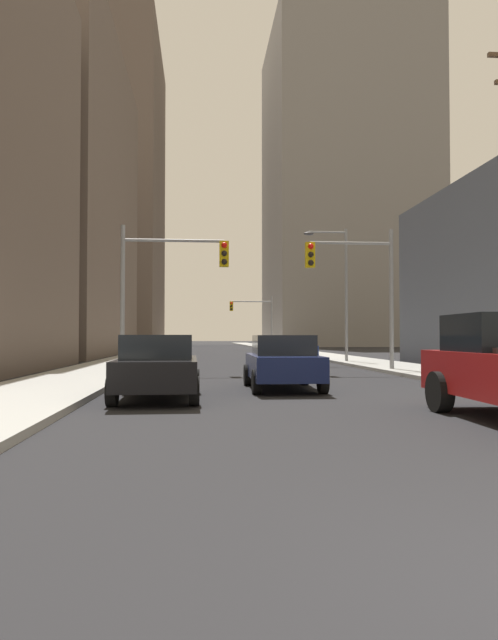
% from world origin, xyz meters
% --- Properties ---
extents(sidewalk_left, '(3.32, 160.00, 0.15)m').
position_xyz_m(sidewalk_left, '(-6.62, 50.00, 0.07)').
color(sidewalk_left, '#9E9E99').
rests_on(sidewalk_left, ground).
extents(sidewalk_right, '(3.32, 160.00, 0.15)m').
position_xyz_m(sidewalk_right, '(6.62, 50.00, 0.07)').
color(sidewalk_right, '#9E9E99').
rests_on(sidewalk_right, ground).
extents(sedan_black, '(1.95, 4.22, 1.52)m').
position_xyz_m(sedan_black, '(-3.44, 10.96, 0.77)').
color(sedan_black, black).
rests_on(sedan_black, ground).
extents(sedan_navy, '(1.95, 4.23, 1.52)m').
position_xyz_m(sedan_navy, '(-0.14, 13.32, 0.77)').
color(sedan_navy, '#141E4C').
rests_on(sedan_navy, ground).
extents(sedan_blue, '(1.95, 4.23, 1.52)m').
position_xyz_m(sedan_blue, '(3.43, 31.78, 0.77)').
color(sedan_blue, navy).
rests_on(sedan_blue, ground).
extents(sedan_maroon, '(1.95, 4.26, 1.52)m').
position_xyz_m(sedan_maroon, '(3.24, 36.98, 0.77)').
color(sedan_maroon, maroon).
rests_on(sedan_maroon, ground).
extents(traffic_signal_near_left, '(4.38, 0.44, 6.00)m').
position_xyz_m(traffic_signal_near_left, '(-3.68, 20.86, 4.07)').
color(traffic_signal_near_left, gray).
rests_on(traffic_signal_near_left, ground).
extents(traffic_signal_near_right, '(3.73, 0.44, 6.00)m').
position_xyz_m(traffic_signal_near_right, '(3.98, 20.86, 4.04)').
color(traffic_signal_near_right, gray).
rests_on(traffic_signal_near_right, ground).
extents(traffic_signal_far_right, '(4.77, 0.44, 6.00)m').
position_xyz_m(traffic_signal_far_right, '(3.49, 61.26, 4.09)').
color(traffic_signal_far_right, gray).
rests_on(traffic_signal_far_right, ground).
extents(street_lamp_right, '(2.46, 0.32, 7.50)m').
position_xyz_m(street_lamp_right, '(5.27, 28.76, 4.55)').
color(street_lamp_right, gray).
rests_on(street_lamp_right, ground).
extents(building_left_mid_office, '(14.66, 27.78, 26.03)m').
position_xyz_m(building_left_mid_office, '(-16.52, 46.42, 13.02)').
color(building_left_mid_office, '#66564C').
rests_on(building_left_mid_office, ground).
extents(building_left_far_tower, '(23.75, 28.12, 48.93)m').
position_xyz_m(building_left_far_tower, '(-20.77, 91.57, 24.47)').
color(building_left_far_tower, '#66564C').
rests_on(building_left_far_tower, ground).
extents(building_right_far_highrise, '(24.99, 26.87, 52.42)m').
position_xyz_m(building_right_far_highrise, '(21.81, 92.41, 26.21)').
color(building_right_far_highrise, gray).
rests_on(building_right_far_highrise, ground).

